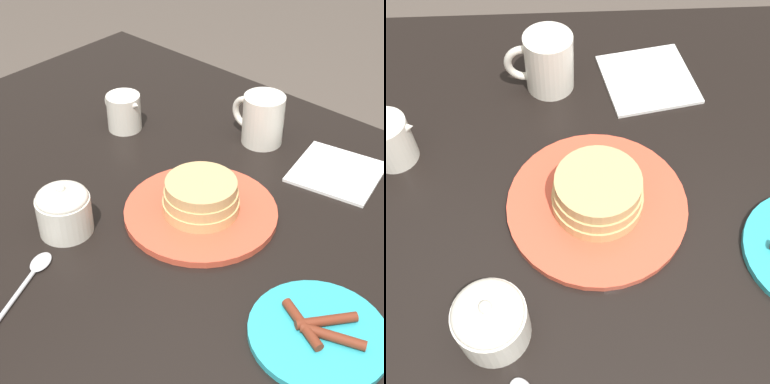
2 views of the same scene
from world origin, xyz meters
The scene contains 7 objects.
ground_plane centered at (0.00, 0.00, 0.00)m, with size 8.00×8.00×0.00m, color #51473F.
dining_table centered at (0.00, 0.00, 0.63)m, with size 1.43×0.94×0.74m.
pancake_plate centered at (0.02, -0.01, 0.76)m, with size 0.26×0.26×0.07m.
coffee_mug centered at (0.08, -0.27, 0.79)m, with size 0.12×0.08×0.10m.
creamer_pitcher centered at (0.32, -0.12, 0.78)m, with size 0.10×0.07×0.08m.
sugar_bowl centered at (0.16, 0.17, 0.78)m, with size 0.09×0.09×0.09m.
napkin centered at (-0.09, -0.27, 0.74)m, with size 0.18×0.18×0.01m.
Camera 2 is at (0.06, 0.36, 1.32)m, focal length 45.00 mm.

